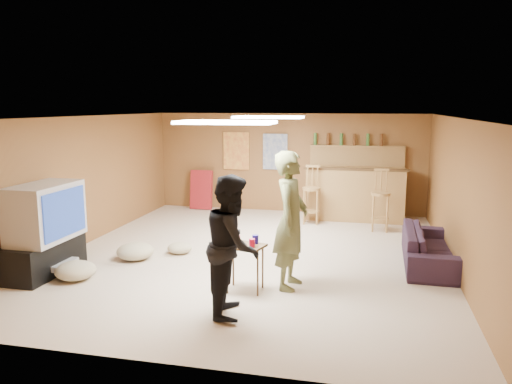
% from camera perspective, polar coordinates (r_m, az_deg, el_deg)
% --- Properties ---
extents(ground, '(7.00, 7.00, 0.00)m').
position_cam_1_polar(ground, '(8.07, -0.32, -7.25)').
color(ground, '#BEA991').
rests_on(ground, ground).
extents(ceiling, '(6.00, 7.00, 0.02)m').
position_cam_1_polar(ceiling, '(7.72, -0.33, 8.56)').
color(ceiling, silver).
rests_on(ceiling, ground).
extents(wall_back, '(6.00, 0.02, 2.20)m').
position_cam_1_polar(wall_back, '(11.22, 3.74, 3.33)').
color(wall_back, brown).
rests_on(wall_back, ground).
extents(wall_front, '(6.00, 0.02, 2.20)m').
position_cam_1_polar(wall_front, '(4.56, -10.41, -6.58)').
color(wall_front, brown).
rests_on(wall_front, ground).
extents(wall_left, '(0.02, 7.00, 2.20)m').
position_cam_1_polar(wall_left, '(8.98, -19.32, 1.14)').
color(wall_left, brown).
rests_on(wall_left, ground).
extents(wall_right, '(0.02, 7.00, 2.20)m').
position_cam_1_polar(wall_right, '(7.72, 21.91, -0.37)').
color(wall_right, brown).
rests_on(wall_right, ground).
extents(tv_stand, '(0.55, 1.30, 0.50)m').
position_cam_1_polar(tv_stand, '(7.79, -23.05, -6.79)').
color(tv_stand, black).
rests_on(tv_stand, ground).
extents(dvd_box, '(0.35, 0.50, 0.08)m').
position_cam_1_polar(dvd_box, '(7.69, -21.66, -7.67)').
color(dvd_box, '#B2B2B7').
rests_on(dvd_box, tv_stand).
extents(tv_body, '(0.60, 1.10, 0.80)m').
position_cam_1_polar(tv_body, '(7.60, -22.96, -2.13)').
color(tv_body, '#B2B2B7').
rests_on(tv_body, tv_stand).
extents(tv_screen, '(0.02, 0.95, 0.65)m').
position_cam_1_polar(tv_screen, '(7.42, -21.01, -2.28)').
color(tv_screen, navy).
rests_on(tv_screen, tv_body).
extents(bar_counter, '(2.00, 0.60, 1.10)m').
position_cam_1_polar(bar_counter, '(10.62, 11.24, -0.21)').
color(bar_counter, olive).
rests_on(bar_counter, ground).
extents(bar_lip, '(2.10, 0.12, 0.05)m').
position_cam_1_polar(bar_lip, '(10.30, 11.31, 2.57)').
color(bar_lip, '#3C2713').
rests_on(bar_lip, bar_counter).
extents(bar_shelf, '(2.00, 0.18, 0.05)m').
position_cam_1_polar(bar_shelf, '(10.95, 11.48, 5.10)').
color(bar_shelf, olive).
rests_on(bar_shelf, bar_backing).
extents(bar_backing, '(2.00, 0.14, 0.60)m').
position_cam_1_polar(bar_backing, '(11.00, 11.43, 3.55)').
color(bar_backing, olive).
rests_on(bar_backing, bar_counter).
extents(poster_left, '(0.60, 0.03, 0.85)m').
position_cam_1_polar(poster_left, '(11.41, -2.26, 4.71)').
color(poster_left, '#BF3F26').
rests_on(poster_left, wall_back).
extents(poster_right, '(0.55, 0.03, 0.80)m').
position_cam_1_polar(poster_right, '(11.21, 2.20, 4.62)').
color(poster_right, '#334C99').
rests_on(poster_right, wall_back).
extents(folding_chair_stack, '(0.50, 0.26, 0.91)m').
position_cam_1_polar(folding_chair_stack, '(11.61, -6.25, 0.27)').
color(folding_chair_stack, maroon).
rests_on(folding_chair_stack, ground).
extents(ceiling_panel_front, '(1.20, 0.60, 0.04)m').
position_cam_1_polar(ceiling_panel_front, '(6.27, -3.48, 7.96)').
color(ceiling_panel_front, white).
rests_on(ceiling_panel_front, ceiling).
extents(ceiling_panel_back, '(1.20, 0.60, 0.04)m').
position_cam_1_polar(ceiling_panel_back, '(8.89, 1.44, 8.54)').
color(ceiling_panel_back, white).
rests_on(ceiling_panel_back, ceiling).
extents(person_olive, '(0.49, 0.70, 1.81)m').
position_cam_1_polar(person_olive, '(6.51, 3.99, -3.24)').
color(person_olive, brown).
rests_on(person_olive, ground).
extents(person_black, '(0.74, 0.88, 1.62)m').
position_cam_1_polar(person_black, '(5.71, -2.68, -6.06)').
color(person_black, black).
rests_on(person_black, ground).
extents(sofa, '(0.78, 1.90, 0.55)m').
position_cam_1_polar(sofa, '(7.97, 19.26, -5.98)').
color(sofa, black).
rests_on(sofa, ground).
extents(tray_table, '(0.55, 0.48, 0.61)m').
position_cam_1_polar(tray_table, '(6.51, -1.25, -8.66)').
color(tray_table, '#3C2713').
rests_on(tray_table, ground).
extents(cup_red_near, '(0.09, 0.09, 0.10)m').
position_cam_1_polar(cup_red_near, '(6.51, -2.13, -5.41)').
color(cup_red_near, red).
rests_on(cup_red_near, tray_table).
extents(cup_red_far, '(0.09, 0.09, 0.11)m').
position_cam_1_polar(cup_red_far, '(6.31, -0.46, -5.84)').
color(cup_red_far, red).
rests_on(cup_red_far, tray_table).
extents(cup_blue, '(0.09, 0.09, 0.11)m').
position_cam_1_polar(cup_blue, '(6.47, -0.07, -5.43)').
color(cup_blue, navy).
rests_on(cup_blue, tray_table).
extents(bar_stool_left, '(0.50, 0.50, 1.32)m').
position_cam_1_polar(bar_stool_left, '(10.11, 6.36, 0.06)').
color(bar_stool_left, olive).
rests_on(bar_stool_left, ground).
extents(bar_stool_right, '(0.54, 0.54, 1.34)m').
position_cam_1_polar(bar_stool_right, '(9.75, 14.06, -0.50)').
color(bar_stool_right, olive).
rests_on(bar_stool_right, ground).
extents(cushion_near_tv, '(0.68, 0.68, 0.26)m').
position_cam_1_polar(cushion_near_tv, '(8.07, -13.65, -6.59)').
color(cushion_near_tv, tan).
rests_on(cushion_near_tv, ground).
extents(cushion_mid, '(0.43, 0.43, 0.18)m').
position_cam_1_polar(cushion_mid, '(8.26, -8.72, -6.32)').
color(cushion_mid, tan).
rests_on(cushion_mid, ground).
extents(cushion_far, '(0.69, 0.69, 0.25)m').
position_cam_1_polar(cushion_far, '(7.41, -19.92, -8.44)').
color(cushion_far, tan).
rests_on(cushion_far, ground).
extents(bottle_row, '(1.48, 0.08, 0.26)m').
position_cam_1_polar(bottle_row, '(10.93, 10.45, 5.93)').
color(bottle_row, '#3F7233').
rests_on(bottle_row, bar_shelf).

